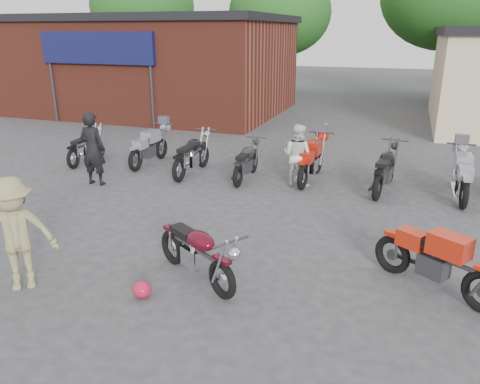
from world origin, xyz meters
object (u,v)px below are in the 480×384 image
(row_bike_2, at_px, (192,153))
(row_bike_4, at_px, (312,158))
(vintage_motorcycle, at_px, (197,249))
(person_tan, at_px, (16,234))
(helmet, at_px, (142,289))
(row_bike_3, at_px, (247,159))
(sportbike, at_px, (440,257))
(row_bike_5, at_px, (386,167))
(row_bike_0, at_px, (85,144))
(person_light, at_px, (297,155))
(person_dark, at_px, (93,149))
(row_bike_1, at_px, (149,145))
(row_bike_6, at_px, (462,173))

(row_bike_2, relative_size, row_bike_4, 0.97)
(vintage_motorcycle, bearing_deg, person_tan, -124.76)
(helmet, xyz_separation_m, row_bike_3, (-0.40, 5.85, 0.40))
(vintage_motorcycle, xyz_separation_m, helmet, (-0.55, -0.70, -0.41))
(sportbike, xyz_separation_m, row_bike_5, (-0.99, 4.52, 0.02))
(row_bike_3, bearing_deg, helmet, -177.33)
(vintage_motorcycle, height_order, row_bike_0, vintage_motorcycle)
(sportbike, xyz_separation_m, person_tan, (-5.79, -1.91, 0.29))
(row_bike_2, xyz_separation_m, row_bike_5, (4.90, 0.26, 0.01))
(vintage_motorcycle, height_order, row_bike_5, row_bike_5)
(vintage_motorcycle, bearing_deg, row_bike_3, 131.90)
(person_light, height_order, row_bike_3, person_light)
(sportbike, distance_m, row_bike_0, 10.23)
(row_bike_5, bearing_deg, person_dark, 113.37)
(row_bike_1, relative_size, row_bike_2, 0.98)
(row_bike_3, bearing_deg, row_bike_6, -87.74)
(row_bike_0, bearing_deg, row_bike_6, -95.56)
(person_tan, distance_m, row_bike_1, 6.83)
(person_light, xyz_separation_m, row_bike_0, (-6.22, 0.04, -0.23))
(vintage_motorcycle, distance_m, row_bike_6, 6.83)
(person_tan, xyz_separation_m, row_bike_1, (-1.65, 6.62, -0.29))
(vintage_motorcycle, relative_size, person_tan, 1.08)
(helmet, bearing_deg, person_dark, 132.16)
(helmet, bearing_deg, row_bike_0, 132.23)
(row_bike_1, bearing_deg, vintage_motorcycle, -143.72)
(vintage_motorcycle, xyz_separation_m, row_bike_2, (-2.47, 5.12, 0.04))
(row_bike_0, xyz_separation_m, row_bike_6, (9.96, 0.31, 0.06))
(row_bike_0, height_order, row_bike_3, row_bike_0)
(sportbike, height_order, row_bike_3, sportbike)
(person_light, xyz_separation_m, row_bike_4, (0.27, 0.49, -0.16))
(row_bike_3, height_order, row_bike_4, row_bike_4)
(row_bike_4, xyz_separation_m, row_bike_5, (1.81, -0.22, -0.01))
(helmet, distance_m, person_light, 5.92)
(sportbike, height_order, helmet, sportbike)
(vintage_motorcycle, height_order, row_bike_6, row_bike_6)
(person_light, bearing_deg, row_bike_6, -159.78)
(row_bike_2, height_order, row_bike_3, row_bike_2)
(person_tan, relative_size, row_bike_5, 0.84)
(helmet, bearing_deg, vintage_motorcycle, 51.73)
(vintage_motorcycle, xyz_separation_m, person_dark, (-4.37, 3.51, 0.36))
(row_bike_3, bearing_deg, person_light, -92.68)
(row_bike_2, bearing_deg, row_bike_1, 74.34)
(sportbike, xyz_separation_m, row_bike_0, (-9.29, 4.29, -0.04))
(row_bike_0, bearing_deg, row_bike_3, -97.40)
(person_light, distance_m, row_bike_3, 1.33)
(helmet, xyz_separation_m, person_tan, (-1.81, -0.35, 0.73))
(row_bike_1, height_order, row_bike_6, row_bike_6)
(person_dark, bearing_deg, row_bike_3, -155.48)
(helmet, xyz_separation_m, row_bike_5, (2.99, 6.08, 0.47))
(vintage_motorcycle, relative_size, row_bike_1, 0.95)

